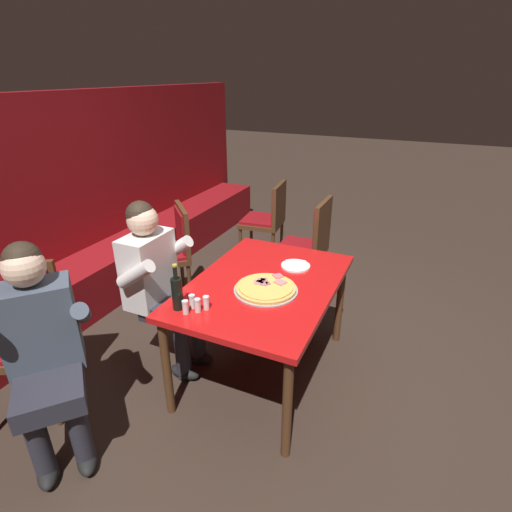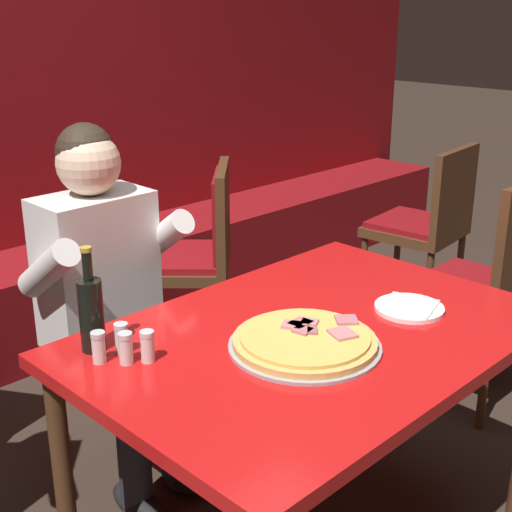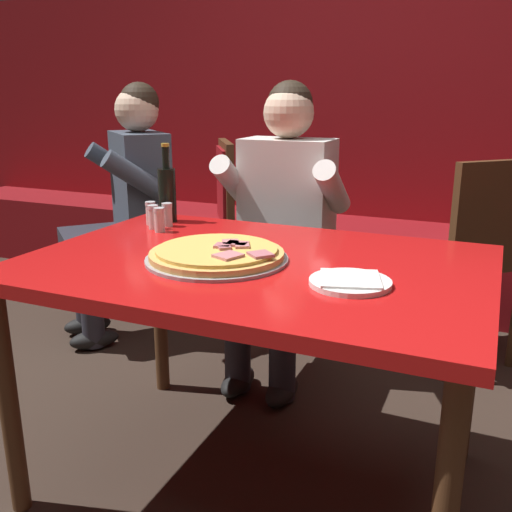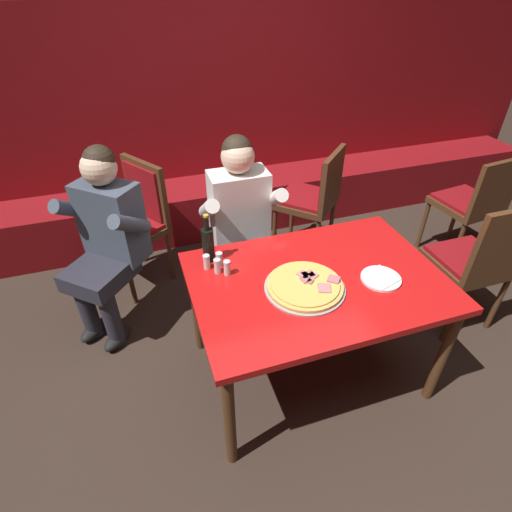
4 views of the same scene
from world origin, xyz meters
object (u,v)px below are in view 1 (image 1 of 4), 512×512
(pizza, at_px, (266,288))
(dining_chair_far_right, at_px, (268,217))
(plate_white_paper, at_px, (296,266))
(shaker_red_pepper_flakes, at_px, (206,303))
(diner_standing_companion, at_px, (43,347))
(shaker_black_pepper, at_px, (186,308))
(diner_seated_blue_shirt, at_px, (160,281))
(dining_chair_far_left, at_px, (24,328))
(shaker_oregano, at_px, (192,302))
(shaker_parmesan, at_px, (198,306))
(beer_bottle, at_px, (177,292))
(dining_chair_near_right, at_px, (309,243))
(dining_chair_near_left, at_px, (171,248))
(main_dining_table, at_px, (264,293))

(pizza, relative_size, dining_chair_far_right, 0.44)
(plate_white_paper, height_order, shaker_red_pepper_flakes, shaker_red_pepper_flakes)
(shaker_red_pepper_flakes, relative_size, diner_standing_companion, 0.07)
(shaker_black_pepper, distance_m, diner_seated_blue_shirt, 0.57)
(dining_chair_far_left, bearing_deg, diner_standing_companion, -113.88)
(shaker_oregano, distance_m, dining_chair_far_right, 2.26)
(plate_white_paper, distance_m, shaker_black_pepper, 0.93)
(pizza, relative_size, shaker_parmesan, 4.84)
(beer_bottle, bearing_deg, dining_chair_far_left, 110.74)
(shaker_black_pepper, height_order, dining_chair_near_right, dining_chair_near_right)
(beer_bottle, xyz_separation_m, dining_chair_near_left, (1.05, 0.82, -0.28))
(plate_white_paper, relative_size, beer_bottle, 0.72)
(pizza, height_order, shaker_black_pepper, shaker_black_pepper)
(main_dining_table, relative_size, shaker_black_pepper, 15.50)
(dining_chair_far_right, bearing_deg, shaker_parmesan, -167.75)
(plate_white_paper, distance_m, dining_chair_far_right, 1.66)
(shaker_parmesan, relative_size, dining_chair_near_left, 0.09)
(dining_chair_far_right, xyz_separation_m, dining_chair_near_left, (-1.20, 0.46, 0.01))
(dining_chair_near_left, height_order, dining_chair_far_left, dining_chair_far_left)
(main_dining_table, distance_m, dining_chair_near_left, 1.29)
(main_dining_table, xyz_separation_m, beer_bottle, (-0.51, 0.34, 0.19))
(shaker_red_pepper_flakes, bearing_deg, diner_seated_blue_shirt, 65.15)
(shaker_parmesan, bearing_deg, dining_chair_far_right, 12.25)
(main_dining_table, relative_size, dining_chair_near_left, 1.39)
(shaker_oregano, bearing_deg, dining_chair_far_left, 111.44)
(diner_seated_blue_shirt, bearing_deg, diner_standing_companion, 172.47)
(shaker_black_pepper, bearing_deg, plate_white_paper, -24.22)
(diner_standing_companion, bearing_deg, pizza, -42.35)
(main_dining_table, distance_m, dining_chair_near_right, 1.19)
(pizza, xyz_separation_m, diner_standing_companion, (-0.97, 0.88, -0.07))
(main_dining_table, height_order, pizza, pizza)
(main_dining_table, distance_m, pizza, 0.15)
(main_dining_table, xyz_separation_m, dining_chair_far_right, (1.74, 0.70, -0.11))
(shaker_black_pepper, distance_m, shaker_parmesan, 0.07)
(pizza, bearing_deg, dining_chair_far_left, 119.85)
(dining_chair_near_left, bearing_deg, shaker_red_pepper_flakes, -135.27)
(beer_bottle, distance_m, shaker_oregano, 0.11)
(main_dining_table, height_order, shaker_parmesan, shaker_parmesan)
(pizza, distance_m, shaker_black_pepper, 0.55)
(beer_bottle, height_order, dining_chair_near_left, beer_bottle)
(pizza, distance_m, dining_chair_near_left, 1.39)
(pizza, relative_size, shaker_oregano, 4.84)
(dining_chair_far_left, height_order, diner_standing_companion, diner_standing_companion)
(shaker_parmesan, xyz_separation_m, shaker_red_pepper_flakes, (0.05, -0.03, 0.00))
(dining_chair_far_left, bearing_deg, main_dining_table, -56.10)
(plate_white_paper, height_order, diner_seated_blue_shirt, diner_seated_blue_shirt)
(shaker_parmesan, bearing_deg, dining_chair_far_left, 109.29)
(dining_chair_near_right, xyz_separation_m, dining_chair_far_left, (-2.05, 1.24, -0.01))
(shaker_red_pepper_flakes, height_order, dining_chair_near_right, dining_chair_near_right)
(shaker_oregano, relative_size, dining_chair_far_left, 0.09)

